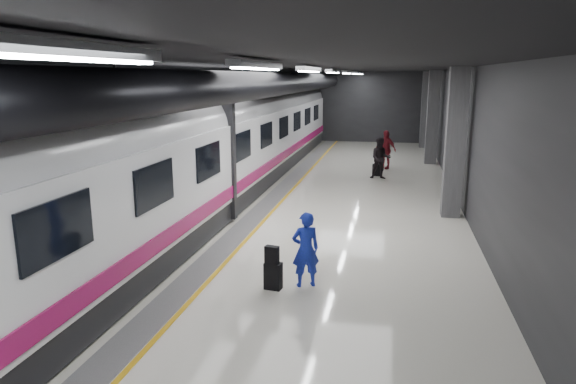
# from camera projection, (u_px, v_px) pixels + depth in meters

# --- Properties ---
(ground) EXTENTS (40.00, 40.00, 0.00)m
(ground) POSITION_uv_depth(u_px,v_px,m) (293.00, 225.00, 14.88)
(ground) COLOR silver
(ground) RESTS_ON ground
(platform_hall) EXTENTS (10.02, 40.02, 4.51)m
(platform_hall) POSITION_uv_depth(u_px,v_px,m) (290.00, 100.00, 15.07)
(platform_hall) COLOR black
(platform_hall) RESTS_ON ground
(train) EXTENTS (3.05, 38.00, 4.05)m
(train) POSITION_uv_depth(u_px,v_px,m) (185.00, 151.00, 15.07)
(train) COLOR black
(train) RESTS_ON ground
(traveler_main) EXTENTS (0.68, 0.58, 1.57)m
(traveler_main) POSITION_uv_depth(u_px,v_px,m) (306.00, 249.00, 10.42)
(traveler_main) COLOR #1B25CA
(traveler_main) RESTS_ON ground
(suitcase_main) EXTENTS (0.37, 0.26, 0.56)m
(suitcase_main) POSITION_uv_depth(u_px,v_px,m) (273.00, 276.00, 10.37)
(suitcase_main) COLOR black
(suitcase_main) RESTS_ON ground
(shoulder_bag) EXTENTS (0.30, 0.20, 0.36)m
(shoulder_bag) POSITION_uv_depth(u_px,v_px,m) (272.00, 255.00, 10.24)
(shoulder_bag) COLOR black
(shoulder_bag) RESTS_ON suitcase_main
(traveler_far_a) EXTENTS (0.90, 0.73, 1.74)m
(traveler_far_a) POSITION_uv_depth(u_px,v_px,m) (381.00, 158.00, 21.42)
(traveler_far_a) COLOR black
(traveler_far_a) RESTS_ON ground
(traveler_far_b) EXTENTS (1.13, 0.90, 1.79)m
(traveler_far_b) POSITION_uv_depth(u_px,v_px,m) (386.00, 150.00, 23.82)
(traveler_far_b) COLOR maroon
(traveler_far_b) RESTS_ON ground
(suitcase_far) EXTENTS (0.38, 0.28, 0.51)m
(suitcase_far) POSITION_uv_depth(u_px,v_px,m) (377.00, 170.00, 22.25)
(suitcase_far) COLOR black
(suitcase_far) RESTS_ON ground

